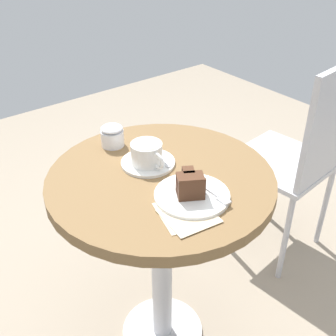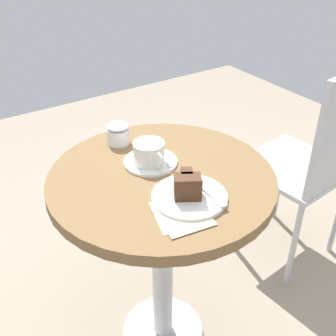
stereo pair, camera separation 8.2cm
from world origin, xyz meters
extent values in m
cube|color=gray|center=(0.00, 0.00, -0.01)|extent=(4.40, 4.40, 0.01)
cylinder|color=brown|center=(0.00, 0.00, 0.70)|extent=(0.66, 0.66, 0.03)
cylinder|color=silver|center=(0.00, 0.00, 0.35)|extent=(0.07, 0.07, 0.66)
cylinder|color=silver|center=(0.00, 0.00, 0.01)|extent=(0.30, 0.30, 0.02)
cylinder|color=white|center=(-0.07, 0.01, 0.72)|extent=(0.16, 0.16, 0.01)
cylinder|color=white|center=(-0.07, 0.00, 0.75)|extent=(0.09, 0.09, 0.06)
cylinder|color=#D6B789|center=(-0.07, 0.00, 0.79)|extent=(0.08, 0.08, 0.00)
torus|color=white|center=(-0.01, 0.00, 0.75)|extent=(0.05, 0.01, 0.05)
cube|color=silver|center=(-0.06, 0.05, 0.72)|extent=(0.08, 0.03, 0.00)
ellipsoid|color=silver|center=(-0.01, 0.04, 0.72)|extent=(0.02, 0.02, 0.00)
cylinder|color=white|center=(0.14, 0.00, 0.72)|extent=(0.20, 0.20, 0.01)
cube|color=#381E14|center=(0.14, -0.01, 0.74)|extent=(0.08, 0.09, 0.02)
cube|color=#381E14|center=(0.11, 0.01, 0.74)|extent=(0.05, 0.04, 0.02)
cube|color=#4C2B19|center=(0.14, -0.01, 0.75)|extent=(0.08, 0.09, 0.01)
cube|color=#4C2B19|center=(0.11, 0.01, 0.75)|extent=(0.05, 0.04, 0.01)
cube|color=#381E14|center=(0.14, -0.01, 0.77)|extent=(0.08, 0.09, 0.02)
cube|color=#381E14|center=(0.11, 0.01, 0.77)|extent=(0.05, 0.04, 0.02)
cube|color=#4C2B19|center=(0.14, -0.01, 0.78)|extent=(0.08, 0.09, 0.01)
cube|color=#4C2B19|center=(0.11, 0.01, 0.78)|extent=(0.05, 0.04, 0.01)
cube|color=#4C2B19|center=(0.16, -0.02, 0.76)|extent=(0.04, 0.06, 0.06)
cube|color=silver|center=(0.14, 0.04, 0.73)|extent=(0.11, 0.01, 0.00)
cube|color=silver|center=(0.21, 0.04, 0.73)|extent=(0.04, 0.02, 0.00)
cube|color=beige|center=(0.18, -0.05, 0.71)|extent=(0.17, 0.17, 0.00)
cube|color=beige|center=(0.19, -0.06, 0.72)|extent=(0.14, 0.14, 0.00)
cylinder|color=#BCBCC1|center=(-0.26, 0.85, 0.22)|extent=(0.02, 0.02, 0.44)
cylinder|color=#BCBCC1|center=(-0.23, 0.53, 0.22)|extent=(0.02, 0.02, 0.44)
cylinder|color=#BCBCC1|center=(0.09, 0.56, 0.22)|extent=(0.02, 0.02, 0.44)
cube|color=#BCBCC1|center=(-0.09, 0.71, 0.45)|extent=(0.42, 0.42, 0.02)
cylinder|color=white|center=(-0.24, -0.01, 0.74)|extent=(0.07, 0.07, 0.05)
ellipsoid|color=white|center=(-0.24, -0.01, 0.77)|extent=(0.07, 0.07, 0.02)
camera|label=1|loc=(0.81, -0.61, 1.38)|focal=45.00mm
camera|label=2|loc=(0.85, -0.54, 1.38)|focal=45.00mm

